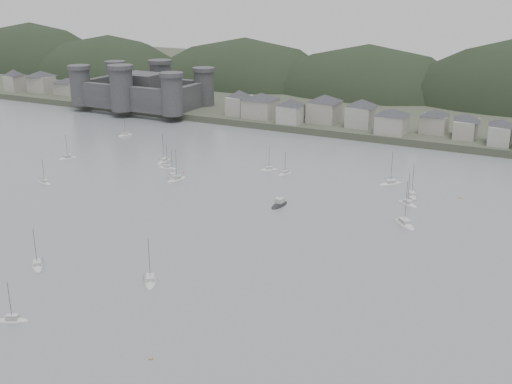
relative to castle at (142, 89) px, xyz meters
The scene contains 9 objects.
ground 216.45m from the castle, 56.28° to the right, with size 900.00×900.00×0.00m, color slate.
far_shore_land 166.61m from the castle, 43.83° to the left, with size 900.00×250.00×3.00m, color #383D2D.
forested_ridge 155.26m from the castle, 35.67° to the left, with size 851.55×103.94×102.57m.
castle is the anchor object (origin of this frame).
waterfront_town 170.64m from the castle, ahead, with size 451.48×28.46×12.92m.
sailboat_lead 99.16m from the castle, 48.47° to the right, with size 3.78×8.85×11.72m.
moored_fleet 156.75m from the castle, 43.34° to the right, with size 217.95×149.80×13.64m.
motor_launch_far 157.53m from the castle, 38.08° to the right, with size 3.40×8.31×3.94m.
mooring_buoys 172.67m from the castle, 51.65° to the right, with size 128.04×121.64×0.70m.
Camera 1 is at (80.90, -79.28, 64.22)m, focal length 44.95 mm.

